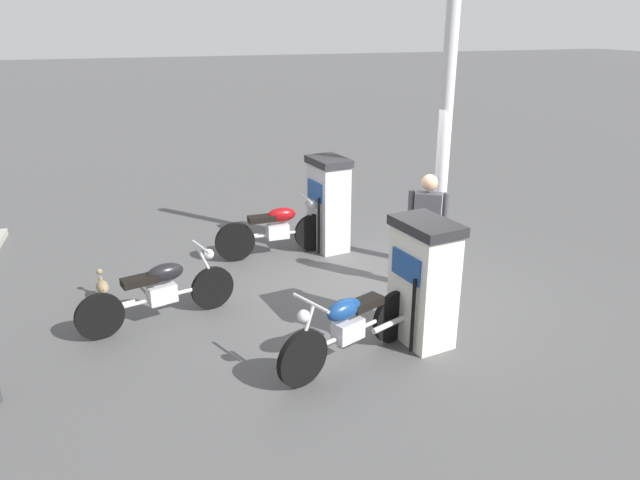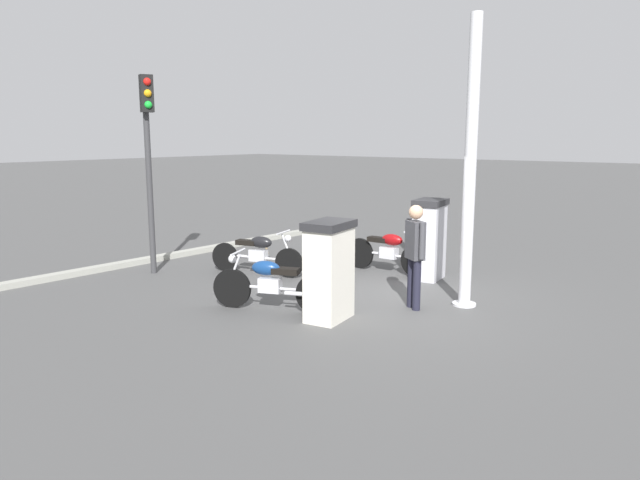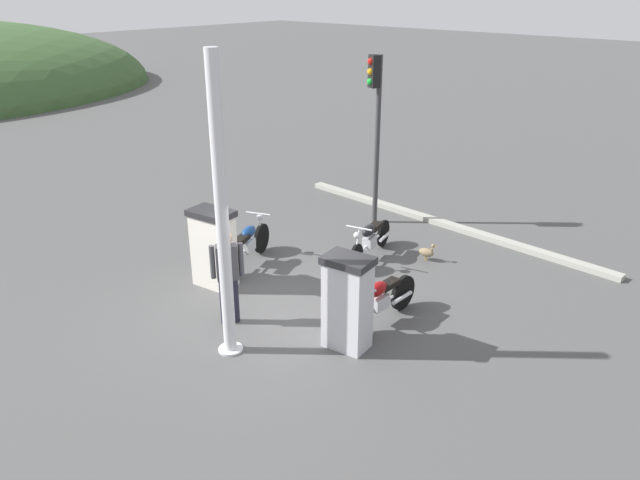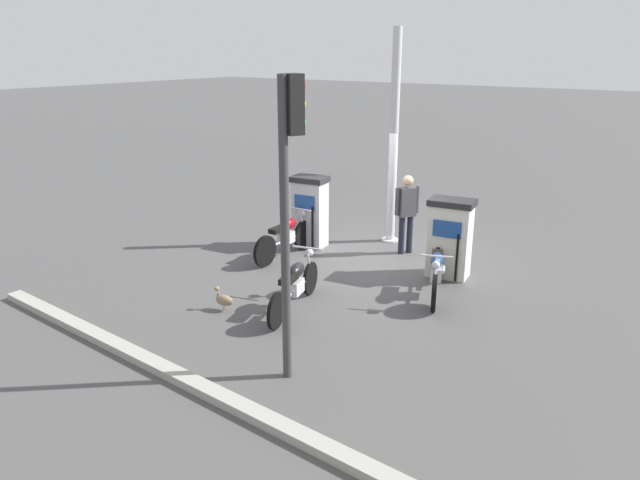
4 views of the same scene
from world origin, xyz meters
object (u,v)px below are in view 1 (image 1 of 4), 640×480
Objects in this scene: attendant_person at (427,224)px; wandering_duck at (102,286)px; motorcycle_far_pump at (350,327)px; motorcycle_near_pump at (276,229)px; motorcycle_extra at (160,290)px; fuel_pump_far at (423,281)px; canopy_support_pole at (445,124)px; fuel_pump_near at (328,203)px.

attendant_person is 4.69m from wandering_duck.
motorcycle_far_pump is 1.14× the size of attendant_person.
attendant_person is (-1.69, 1.99, 0.54)m from motorcycle_near_pump.
attendant_person is at bearing 130.40° from motorcycle_near_pump.
fuel_pump_far is at bearing 152.76° from motorcycle_extra.
canopy_support_pole is at bearing -130.66° from attendant_person.
motorcycle_near_pump is at bearing -29.60° from canopy_support_pole.
wandering_duck is at bearing -14.66° from attendant_person.
motorcycle_extra is (2.97, 1.81, -0.35)m from fuel_pump_near.
motorcycle_near_pump is 1.16× the size of attendant_person.
wandering_duck is at bearing -45.17° from motorcycle_far_pump.
fuel_pump_near reaches higher than wandering_duck.
attendant_person is at bearing 110.87° from fuel_pump_near.
fuel_pump_near reaches higher than motorcycle_near_pump.
wandering_duck is at bearing 12.78° from fuel_pump_near.
fuel_pump_far is at bearing -169.04° from motorcycle_far_pump.
motorcycle_near_pump is 0.42× the size of canopy_support_pole.
motorcycle_far_pump is at bearing 88.36° from motorcycle_near_pump.
motorcycle_extra is 0.43× the size of canopy_support_pole.
canopy_support_pole is at bearing -123.99° from fuel_pump_far.
motorcycle_far_pump is 4.75× the size of wandering_duck.
canopy_support_pole is (-5.06, 0.48, 2.09)m from wandering_duck.
canopy_support_pole reaches higher than motorcycle_far_pump.
motorcycle_far_pump reaches higher than wandering_duck.
fuel_pump_near is 0.78× the size of motorcycle_extra.
attendant_person reaches higher than fuel_pump_near.
wandering_duck is at bearing 16.41° from motorcycle_near_pump.
fuel_pump_far reaches higher than motorcycle_extra.
fuel_pump_near is at bearing -69.13° from attendant_person.
wandering_duck is (2.68, -2.69, -0.26)m from motorcycle_far_pump.
motorcycle_far_pump is at bearing 134.83° from wandering_duck.
fuel_pump_near is at bearing -90.00° from fuel_pump_far.
motorcycle_far_pump is at bearing 73.81° from fuel_pump_near.
wandering_duck is (2.78, 0.82, -0.26)m from motorcycle_near_pump.
fuel_pump_near is 3.84m from wandering_duck.
fuel_pump_near is 2.16m from attendant_person.
motorcycle_far_pump is 0.42× the size of canopy_support_pole.
canopy_support_pole is (-4.32, -0.49, 1.83)m from motorcycle_extra.
fuel_pump_far is 3.45m from motorcycle_near_pump.
motorcycle_near_pump is 2.66m from attendant_person.
canopy_support_pole is (-2.28, 1.30, 1.83)m from motorcycle_near_pump.
motorcycle_near_pump is 2.71m from motorcycle_extra.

